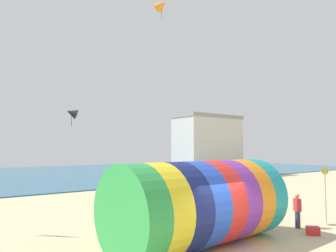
{
  "coord_description": "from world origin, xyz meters",
  "views": [
    {
      "loc": [
        -8.46,
        -7.05,
        3.74
      ],
      "look_at": [
        0.2,
        4.32,
        4.71
      ],
      "focal_mm": 35.0,
      "sensor_mm": 36.0,
      "label": 1
    }
  ],
  "objects_px": {
    "kite_handler": "(297,211)",
    "kite_black_delta": "(72,113)",
    "cooler_box": "(313,231)",
    "kite_orange_delta": "(162,5)",
    "beach_flag": "(327,173)",
    "giant_inflatable_tube": "(200,203)"
  },
  "relations": [
    {
      "from": "cooler_box",
      "to": "kite_handler",
      "type": "bearing_deg",
      "value": 60.91
    },
    {
      "from": "kite_handler",
      "to": "cooler_box",
      "type": "relative_size",
      "value": 3.09
    },
    {
      "from": "beach_flag",
      "to": "cooler_box",
      "type": "xyz_separation_m",
      "value": [
        -2.47,
        -0.56,
        -2.31
      ]
    },
    {
      "from": "kite_orange_delta",
      "to": "kite_black_delta",
      "type": "distance_m",
      "value": 12.71
    },
    {
      "from": "beach_flag",
      "to": "kite_orange_delta",
      "type": "bearing_deg",
      "value": 87.29
    },
    {
      "from": "kite_black_delta",
      "to": "beach_flag",
      "type": "relative_size",
      "value": 0.56
    },
    {
      "from": "kite_black_delta",
      "to": "beach_flag",
      "type": "distance_m",
      "value": 18.08
    },
    {
      "from": "kite_handler",
      "to": "kite_orange_delta",
      "type": "xyz_separation_m",
      "value": [
        2.58,
        14.33,
        15.76
      ]
    },
    {
      "from": "kite_black_delta",
      "to": "cooler_box",
      "type": "bearing_deg",
      "value": -75.37
    },
    {
      "from": "kite_handler",
      "to": "kite_black_delta",
      "type": "distance_m",
      "value": 17.45
    },
    {
      "from": "kite_orange_delta",
      "to": "cooler_box",
      "type": "distance_m",
      "value": 22.71
    },
    {
      "from": "giant_inflatable_tube",
      "to": "beach_flag",
      "type": "height_order",
      "value": "giant_inflatable_tube"
    },
    {
      "from": "kite_handler",
      "to": "cooler_box",
      "type": "xyz_separation_m",
      "value": [
        -0.59,
        -1.07,
        -0.63
      ]
    },
    {
      "from": "kite_handler",
      "to": "kite_black_delta",
      "type": "bearing_deg",
      "value": 107.56
    },
    {
      "from": "cooler_box",
      "to": "giant_inflatable_tube",
      "type": "bearing_deg",
      "value": 160.88
    },
    {
      "from": "giant_inflatable_tube",
      "to": "kite_black_delta",
      "type": "xyz_separation_m",
      "value": [
        0.6,
        15.08,
        4.83
      ]
    },
    {
      "from": "kite_black_delta",
      "to": "cooler_box",
      "type": "distance_m",
      "value": 18.48
    },
    {
      "from": "giant_inflatable_tube",
      "to": "kite_black_delta",
      "type": "height_order",
      "value": "kite_black_delta"
    },
    {
      "from": "cooler_box",
      "to": "kite_orange_delta",
      "type": "bearing_deg",
      "value": 78.37
    },
    {
      "from": "kite_orange_delta",
      "to": "beach_flag",
      "type": "distance_m",
      "value": 20.47
    },
    {
      "from": "giant_inflatable_tube",
      "to": "cooler_box",
      "type": "xyz_separation_m",
      "value": [
        4.99,
        -1.73,
        -1.44
      ]
    },
    {
      "from": "kite_orange_delta",
      "to": "kite_black_delta",
      "type": "bearing_deg",
      "value": 169.35
    }
  ]
}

